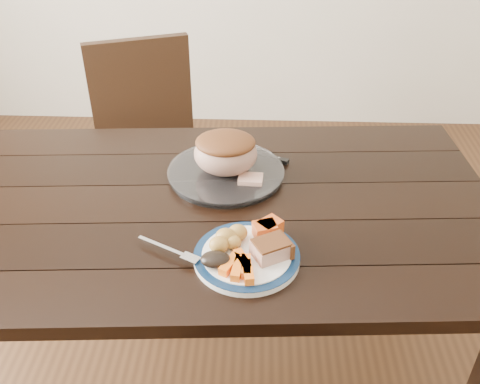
{
  "coord_description": "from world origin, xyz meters",
  "views": [
    {
      "loc": [
        0.13,
        -1.21,
        1.62
      ],
      "look_at": [
        0.08,
        -0.02,
        0.8
      ],
      "focal_mm": 40.0,
      "sensor_mm": 36.0,
      "label": 1
    }
  ],
  "objects_px": {
    "chair_far": "(150,143)",
    "carving_knife": "(258,156)",
    "fork": "(173,251)",
    "roast_joint": "(226,154)",
    "dining_table": "(213,228)",
    "serving_platter": "(226,174)",
    "pork_slice": "(271,249)",
    "dinner_plate": "(247,257)"
  },
  "relations": [
    {
      "from": "dinner_plate",
      "to": "carving_knife",
      "type": "bearing_deg",
      "value": 87.32
    },
    {
      "from": "pork_slice",
      "to": "fork",
      "type": "bearing_deg",
      "value": 178.55
    },
    {
      "from": "chair_far",
      "to": "serving_platter",
      "type": "distance_m",
      "value": 0.74
    },
    {
      "from": "dining_table",
      "to": "serving_platter",
      "type": "relative_size",
      "value": 4.87
    },
    {
      "from": "dining_table",
      "to": "serving_platter",
      "type": "bearing_deg",
      "value": 77.03
    },
    {
      "from": "serving_platter",
      "to": "dining_table",
      "type": "bearing_deg",
      "value": -102.97
    },
    {
      "from": "chair_far",
      "to": "pork_slice",
      "type": "bearing_deg",
      "value": 96.68
    },
    {
      "from": "dining_table",
      "to": "chair_far",
      "type": "xyz_separation_m",
      "value": [
        -0.33,
        0.73,
        -0.13
      ]
    },
    {
      "from": "roast_joint",
      "to": "carving_knife",
      "type": "distance_m",
      "value": 0.16
    },
    {
      "from": "dinner_plate",
      "to": "roast_joint",
      "type": "xyz_separation_m",
      "value": [
        -0.07,
        0.37,
        0.07
      ]
    },
    {
      "from": "roast_joint",
      "to": "carving_knife",
      "type": "relative_size",
      "value": 0.61
    },
    {
      "from": "roast_joint",
      "to": "pork_slice",
      "type": "bearing_deg",
      "value": -70.87
    },
    {
      "from": "dining_table",
      "to": "dinner_plate",
      "type": "distance_m",
      "value": 0.28
    },
    {
      "from": "dining_table",
      "to": "chair_far",
      "type": "distance_m",
      "value": 0.81
    },
    {
      "from": "pork_slice",
      "to": "serving_platter",
      "type": "bearing_deg",
      "value": 109.13
    },
    {
      "from": "serving_platter",
      "to": "fork",
      "type": "bearing_deg",
      "value": -105.96
    },
    {
      "from": "dining_table",
      "to": "fork",
      "type": "distance_m",
      "value": 0.27
    },
    {
      "from": "chair_far",
      "to": "serving_platter",
      "type": "bearing_deg",
      "value": 101.07
    },
    {
      "from": "pork_slice",
      "to": "roast_joint",
      "type": "relative_size",
      "value": 0.45
    },
    {
      "from": "roast_joint",
      "to": "chair_far",
      "type": "bearing_deg",
      "value": 121.18
    },
    {
      "from": "serving_platter",
      "to": "fork",
      "type": "relative_size",
      "value": 2.06
    },
    {
      "from": "dinner_plate",
      "to": "carving_knife",
      "type": "distance_m",
      "value": 0.49
    },
    {
      "from": "dining_table",
      "to": "serving_platter",
      "type": "distance_m",
      "value": 0.17
    },
    {
      "from": "chair_far",
      "to": "fork",
      "type": "xyz_separation_m",
      "value": [
        0.25,
        -0.97,
        0.25
      ]
    },
    {
      "from": "dinner_plate",
      "to": "pork_slice",
      "type": "xyz_separation_m",
      "value": [
        0.06,
        -0.0,
        0.03
      ]
    },
    {
      "from": "dining_table",
      "to": "carving_knife",
      "type": "distance_m",
      "value": 0.3
    },
    {
      "from": "chair_far",
      "to": "serving_platter",
      "type": "height_order",
      "value": "chair_far"
    },
    {
      "from": "chair_far",
      "to": "carving_knife",
      "type": "xyz_separation_m",
      "value": [
        0.46,
        -0.48,
        0.23
      ]
    },
    {
      "from": "dining_table",
      "to": "fork",
      "type": "bearing_deg",
      "value": -107.66
    },
    {
      "from": "fork",
      "to": "roast_joint",
      "type": "xyz_separation_m",
      "value": [
        0.11,
        0.37,
        0.06
      ]
    },
    {
      "from": "dining_table",
      "to": "chair_far",
      "type": "bearing_deg",
      "value": 114.22
    },
    {
      "from": "roast_joint",
      "to": "dining_table",
      "type": "bearing_deg",
      "value": -102.97
    },
    {
      "from": "dining_table",
      "to": "roast_joint",
      "type": "height_order",
      "value": "roast_joint"
    },
    {
      "from": "dinner_plate",
      "to": "pork_slice",
      "type": "distance_m",
      "value": 0.07
    },
    {
      "from": "dining_table",
      "to": "fork",
      "type": "height_order",
      "value": "fork"
    },
    {
      "from": "dining_table",
      "to": "pork_slice",
      "type": "distance_m",
      "value": 0.32
    },
    {
      "from": "fork",
      "to": "pork_slice",
      "type": "bearing_deg",
      "value": 26.6
    },
    {
      "from": "serving_platter",
      "to": "carving_knife",
      "type": "xyz_separation_m",
      "value": [
        0.1,
        0.11,
        -0.0
      ]
    },
    {
      "from": "dinner_plate",
      "to": "roast_joint",
      "type": "relative_size",
      "value": 1.38
    },
    {
      "from": "serving_platter",
      "to": "carving_knife",
      "type": "height_order",
      "value": "serving_platter"
    },
    {
      "from": "fork",
      "to": "carving_knife",
      "type": "xyz_separation_m",
      "value": [
        0.2,
        0.48,
        -0.01
      ]
    },
    {
      "from": "dining_table",
      "to": "serving_platter",
      "type": "height_order",
      "value": "serving_platter"
    }
  ]
}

